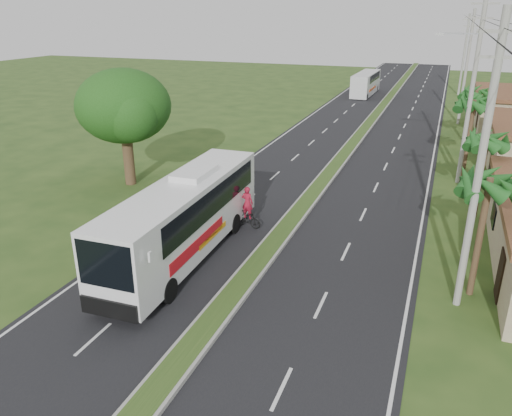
% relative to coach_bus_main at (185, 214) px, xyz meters
% --- Properties ---
extents(ground, '(180.00, 180.00, 0.00)m').
position_rel_coach_bus_main_xyz_m(ground, '(3.47, -1.94, -2.14)').
color(ground, '#284419').
rests_on(ground, ground).
extents(road_asphalt, '(14.00, 160.00, 0.02)m').
position_rel_coach_bus_main_xyz_m(road_asphalt, '(3.47, 18.06, -2.13)').
color(road_asphalt, black).
rests_on(road_asphalt, ground).
extents(median_strip, '(1.20, 160.00, 0.18)m').
position_rel_coach_bus_main_xyz_m(median_strip, '(3.47, 18.06, -2.04)').
color(median_strip, gray).
rests_on(median_strip, ground).
extents(lane_edge_left, '(0.12, 160.00, 0.01)m').
position_rel_coach_bus_main_xyz_m(lane_edge_left, '(-3.23, 18.06, -2.14)').
color(lane_edge_left, silver).
rests_on(lane_edge_left, ground).
extents(lane_edge_right, '(0.12, 160.00, 0.01)m').
position_rel_coach_bus_main_xyz_m(lane_edge_right, '(10.17, 18.06, -2.14)').
color(lane_edge_right, silver).
rests_on(lane_edge_right, ground).
extents(palm_verge_a, '(2.40, 2.40, 5.45)m').
position_rel_coach_bus_main_xyz_m(palm_verge_a, '(12.47, 1.06, 2.60)').
color(palm_verge_a, '#473321').
rests_on(palm_verge_a, ground).
extents(palm_verge_b, '(2.40, 2.40, 5.05)m').
position_rel_coach_bus_main_xyz_m(palm_verge_b, '(12.87, 10.06, 2.21)').
color(palm_verge_b, '#473321').
rests_on(palm_verge_b, ground).
extents(palm_verge_c, '(2.40, 2.40, 5.85)m').
position_rel_coach_bus_main_xyz_m(palm_verge_c, '(12.27, 17.06, 2.98)').
color(palm_verge_c, '#473321').
rests_on(palm_verge_c, ground).
extents(palm_verge_d, '(2.40, 2.40, 5.25)m').
position_rel_coach_bus_main_xyz_m(palm_verge_d, '(12.77, 26.06, 2.41)').
color(palm_verge_d, '#473321').
rests_on(palm_verge_d, ground).
extents(shade_tree, '(6.30, 6.00, 7.54)m').
position_rel_coach_bus_main_xyz_m(shade_tree, '(-8.65, 8.08, 2.88)').
color(shade_tree, '#473321').
rests_on(shade_tree, ground).
extents(utility_pole_a, '(1.60, 0.28, 11.00)m').
position_rel_coach_bus_main_xyz_m(utility_pole_a, '(11.97, 0.06, 3.53)').
color(utility_pole_a, gray).
rests_on(utility_pole_a, ground).
extents(utility_pole_b, '(3.20, 0.28, 12.00)m').
position_rel_coach_bus_main_xyz_m(utility_pole_b, '(11.94, 16.06, 4.11)').
color(utility_pole_b, gray).
rests_on(utility_pole_b, ground).
extents(utility_pole_c, '(1.60, 0.28, 11.00)m').
position_rel_coach_bus_main_xyz_m(utility_pole_c, '(11.97, 36.06, 3.53)').
color(utility_pole_c, gray).
rests_on(utility_pole_c, ground).
extents(utility_pole_d, '(1.60, 0.28, 10.50)m').
position_rel_coach_bus_main_xyz_m(utility_pole_d, '(11.97, 56.06, 3.28)').
color(utility_pole_d, gray).
rests_on(utility_pole_d, ground).
extents(coach_bus_main, '(2.81, 12.12, 3.90)m').
position_rel_coach_bus_main_xyz_m(coach_bus_main, '(0.00, 0.00, 0.00)').
color(coach_bus_main, white).
rests_on(coach_bus_main, ground).
extents(coach_bus_far, '(2.45, 10.21, 2.96)m').
position_rel_coach_bus_main_xyz_m(coach_bus_far, '(-0.03, 51.69, -0.46)').
color(coach_bus_far, silver).
rests_on(coach_bus_far, ground).
extents(motorcyclist, '(1.58, 0.62, 2.31)m').
position_rel_coach_bus_main_xyz_m(motorcyclist, '(1.47, 4.07, -1.26)').
color(motorcyclist, black).
rests_on(motorcyclist, ground).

